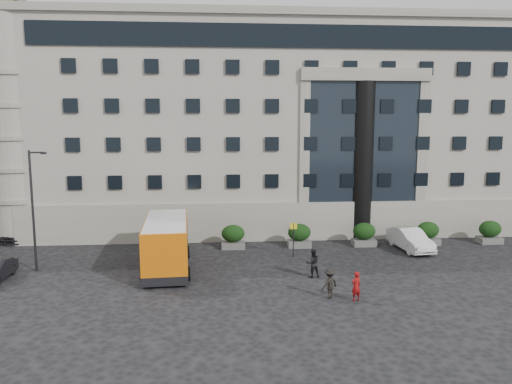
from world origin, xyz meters
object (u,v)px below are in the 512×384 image
(hedge_c, at_px, (299,235))
(hedge_f, at_px, (490,232))
(parked_car_c, at_px, (23,231))
(parked_car_d, at_px, (85,226))
(minibus, at_px, (166,242))
(hedge_b, at_px, (233,237))
(bus_stop_sign, at_px, (293,234))
(red_truck, at_px, (57,221))
(hedge_a, at_px, (165,238))
(street_lamp, at_px, (33,206))
(pedestrian_a, at_px, (356,286))
(white_taxi, at_px, (410,239))
(pedestrian_b, at_px, (313,263))
(pedestrian_c, at_px, (329,283))
(hedge_d, at_px, (364,234))
(hedge_e, at_px, (428,233))

(hedge_c, relative_size, hedge_f, 1.00)
(parked_car_c, xyz_separation_m, parked_car_d, (4.71, 1.40, 0.04))
(hedge_c, height_order, parked_car_d, hedge_c)
(hedge_c, distance_m, minibus, 11.11)
(hedge_b, distance_m, hedge_c, 5.20)
(bus_stop_sign, relative_size, red_truck, 0.48)
(minibus, relative_size, parked_car_c, 1.72)
(hedge_a, bearing_deg, parked_car_d, 143.25)
(street_lamp, bearing_deg, parked_car_d, 87.58)
(hedge_a, relative_size, pedestrian_a, 1.10)
(hedge_c, height_order, parked_car_c, hedge_c)
(hedge_f, bearing_deg, white_taxi, -168.01)
(hedge_c, relative_size, pedestrian_b, 1.00)
(hedge_c, relative_size, street_lamp, 0.23)
(pedestrian_b, bearing_deg, red_truck, -40.72)
(street_lamp, xyz_separation_m, red_truck, (-1.74, 9.84, -3.00))
(red_truck, height_order, white_taxi, red_truck)
(pedestrian_c, bearing_deg, red_truck, -72.96)
(hedge_f, distance_m, pedestrian_a, 18.67)
(white_taxi, bearing_deg, parked_car_d, 158.75)
(hedge_b, height_order, hedge_d, same)
(hedge_a, bearing_deg, pedestrian_a, -45.70)
(red_truck, distance_m, parked_car_c, 2.75)
(hedge_a, xyz_separation_m, hedge_c, (10.40, 0.00, 0.00))
(hedge_a, relative_size, hedge_d, 1.00)
(parked_car_d, bearing_deg, pedestrian_c, -39.67)
(hedge_c, bearing_deg, pedestrian_a, -84.25)
(hedge_b, bearing_deg, hedge_a, 180.00)
(hedge_b, bearing_deg, hedge_e, 0.00)
(hedge_b, height_order, parked_car_c, hedge_b)
(hedge_e, height_order, parked_car_c, hedge_e)
(street_lamp, height_order, pedestrian_c, street_lamp)
(street_lamp, distance_m, red_truck, 10.43)
(parked_car_d, bearing_deg, hedge_a, -32.67)
(red_truck, bearing_deg, white_taxi, -21.28)
(minibus, relative_size, parked_car_d, 1.56)
(hedge_b, height_order, minibus, minibus)
(hedge_f, relative_size, pedestrian_a, 1.10)
(hedge_a, height_order, pedestrian_c, hedge_a)
(pedestrian_a, bearing_deg, hedge_a, -66.96)
(hedge_d, height_order, pedestrian_a, hedge_d)
(hedge_e, relative_size, bus_stop_sign, 0.73)
(hedge_b, xyz_separation_m, white_taxi, (13.56, -1.54, -0.10))
(hedge_a, xyz_separation_m, parked_car_c, (-12.21, 4.20, -0.23))
(hedge_a, relative_size, hedge_b, 1.00)
(hedge_a, xyz_separation_m, red_truck, (-9.68, 5.04, 0.44))
(hedge_e, relative_size, pedestrian_a, 1.10)
(hedge_f, relative_size, bus_stop_sign, 0.73)
(white_taxi, bearing_deg, hedge_f, 5.95)
(hedge_c, relative_size, white_taxi, 0.37)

